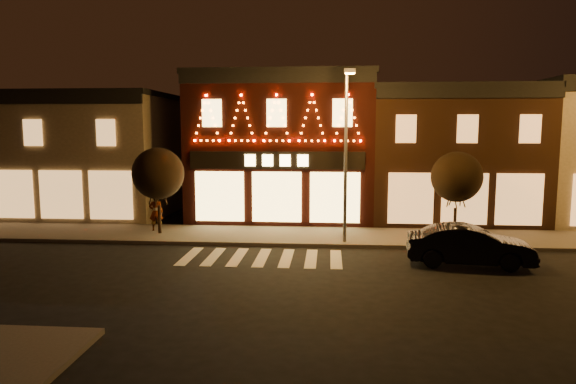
# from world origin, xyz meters

# --- Properties ---
(ground) EXTENTS (120.00, 120.00, 0.00)m
(ground) POSITION_xyz_m (0.00, 0.00, 0.00)
(ground) COLOR black
(ground) RESTS_ON ground
(sidewalk_far) EXTENTS (44.00, 4.00, 0.15)m
(sidewalk_far) POSITION_xyz_m (2.00, 8.00, 0.07)
(sidewalk_far) COLOR #47423D
(sidewalk_far) RESTS_ON ground
(building_left) EXTENTS (12.20, 8.28, 7.30)m
(building_left) POSITION_xyz_m (-13.00, 13.99, 3.66)
(building_left) COLOR #716850
(building_left) RESTS_ON ground
(building_pulp) EXTENTS (10.20, 8.34, 8.30)m
(building_pulp) POSITION_xyz_m (0.00, 13.98, 4.16)
(building_pulp) COLOR black
(building_pulp) RESTS_ON ground
(building_right_a) EXTENTS (9.20, 8.28, 7.50)m
(building_right_a) POSITION_xyz_m (9.50, 13.99, 3.76)
(building_right_a) COLOR #371F13
(building_right_a) RESTS_ON ground
(streetlamp_mid) EXTENTS (0.48, 1.72, 7.52)m
(streetlamp_mid) POSITION_xyz_m (3.42, 6.38, 4.57)
(streetlamp_mid) COLOR #59595E
(streetlamp_mid) RESTS_ON sidewalk_far
(tree_left) EXTENTS (2.49, 2.49, 4.16)m
(tree_left) POSITION_xyz_m (-5.52, 7.78, 3.06)
(tree_left) COLOR black
(tree_left) RESTS_ON sidewalk_far
(tree_right) EXTENTS (2.39, 2.39, 4.00)m
(tree_right) POSITION_xyz_m (8.70, 8.45, 2.95)
(tree_right) COLOR black
(tree_right) RESTS_ON sidewalk_far
(dark_sedan) EXTENTS (4.81, 2.12, 1.54)m
(dark_sedan) POSITION_xyz_m (8.07, 3.51, 0.77)
(dark_sedan) COLOR black
(dark_sedan) RESTS_ON ground
(pedestrian) EXTENTS (0.75, 0.58, 1.84)m
(pedestrian) POSITION_xyz_m (-5.90, 8.41, 1.07)
(pedestrian) COLOR gray
(pedestrian) RESTS_ON sidewalk_far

